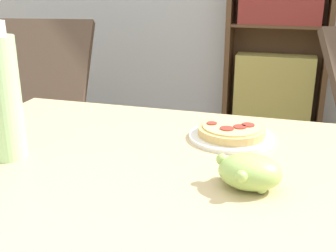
{
  "coord_description": "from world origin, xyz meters",
  "views": [
    {
      "loc": [
        0.25,
        -0.69,
        1.12
      ],
      "look_at": [
        -0.0,
        0.18,
        0.8
      ],
      "focal_mm": 45.0,
      "sensor_mm": 36.0,
      "label": 1
    }
  ],
  "objects": [
    {
      "name": "grape_bunch",
      "position": [
        0.2,
        0.04,
        0.78
      ],
      "size": [
        0.13,
        0.1,
        0.07
      ],
      "color": "#A8CC66",
      "rests_on": "dining_table"
    },
    {
      "name": "dining_table",
      "position": [
        -0.01,
        0.09,
        0.63
      ],
      "size": [
        1.09,
        0.81,
        0.74
      ],
      "color": "#D1B27F",
      "rests_on": "ground_plane"
    },
    {
      "name": "lounge_chair_near",
      "position": [
        -1.21,
        1.38,
        0.29
      ],
      "size": [
        0.74,
        0.86,
        0.88
      ],
      "rotation": [
        0.0,
        0.0,
        0.17
      ],
      "color": "black",
      "rests_on": "ground_plane"
    },
    {
      "name": "bookshelf",
      "position": [
        0.15,
        2.47,
        0.74
      ],
      "size": [
        0.73,
        0.25,
        1.61
      ],
      "color": "brown",
      "rests_on": "ground_plane"
    },
    {
      "name": "drink_bottle",
      "position": [
        -0.33,
        0.05,
        0.88
      ],
      "size": [
        0.08,
        0.08,
        0.3
      ],
      "color": "#B7EAA3",
      "rests_on": "dining_table"
    },
    {
      "name": "pizza_on_plate",
      "position": [
        0.13,
        0.3,
        0.76
      ],
      "size": [
        0.21,
        0.21,
        0.04
      ],
      "color": "white",
      "rests_on": "dining_table"
    }
  ]
}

